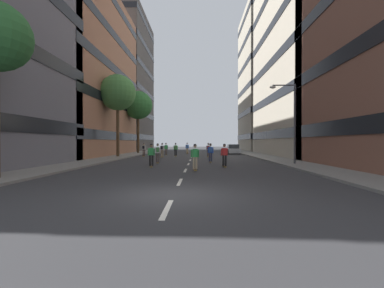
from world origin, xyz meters
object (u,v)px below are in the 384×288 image
(street_tree_near, at_px, (138,105))
(streetlamp_right, at_px, (290,115))
(skater_1, at_px, (208,149))
(skater_0, at_px, (195,156))
(skater_2, at_px, (211,152))
(parked_car_near, at_px, (233,150))
(skater_4, at_px, (144,149))
(skater_10, at_px, (224,154))
(street_tree_mid, at_px, (118,93))
(skater_7, at_px, (187,147))
(skater_3, at_px, (166,148))
(skater_8, at_px, (162,149))
(skater_6, at_px, (151,154))
(skater_9, at_px, (158,152))
(skater_5, at_px, (176,149))

(street_tree_near, relative_size, streetlamp_right, 1.55)
(streetlamp_right, xyz_separation_m, skater_1, (-6.28, 11.58, -3.12))
(skater_0, xyz_separation_m, skater_2, (1.33, 6.85, 0.03))
(parked_car_near, distance_m, skater_0, 24.87)
(skater_4, distance_m, skater_10, 17.23)
(street_tree_mid, xyz_separation_m, skater_4, (2.64, 2.62, -6.89))
(skater_1, relative_size, skater_7, 1.00)
(streetlamp_right, bearing_deg, skater_10, -162.41)
(street_tree_near, height_order, skater_1, street_tree_near)
(streetlamp_right, bearing_deg, street_tree_mid, 149.69)
(skater_1, relative_size, skater_3, 1.00)
(street_tree_near, relative_size, skater_8, 5.67)
(skater_3, relative_size, skater_10, 1.00)
(skater_2, xyz_separation_m, skater_10, (0.86, -4.43, -0.03))
(skater_8, distance_m, skater_10, 14.15)
(skater_8, bearing_deg, skater_10, -62.60)
(parked_car_near, relative_size, skater_6, 2.47)
(skater_7, bearing_deg, skater_9, -95.53)
(skater_0, xyz_separation_m, skater_1, (1.44, 15.76, 0.03))
(streetlamp_right, xyz_separation_m, skater_8, (-12.05, 10.81, -3.12))
(parked_car_near, height_order, streetlamp_right, streetlamp_right)
(skater_4, distance_m, skater_7, 9.31)
(skater_10, bearing_deg, street_tree_mid, 134.86)
(street_tree_mid, bearing_deg, skater_0, -55.99)
(skater_1, xyz_separation_m, skater_2, (-0.11, -8.91, 0.00))
(parked_car_near, xyz_separation_m, skater_2, (-4.35, -17.36, 0.32))
(skater_2, distance_m, skater_5, 11.07)
(skater_1, distance_m, skater_10, 13.36)
(parked_car_near, distance_m, skater_9, 20.44)
(skater_3, bearing_deg, skater_9, -85.77)
(skater_5, bearing_deg, skater_8, -125.18)
(skater_0, distance_m, skater_4, 18.38)
(skater_6, bearing_deg, streetlamp_right, 9.63)
(streetlamp_right, bearing_deg, skater_6, -170.37)
(streetlamp_right, height_order, skater_5, streetlamp_right)
(parked_car_near, bearing_deg, street_tree_near, 176.62)
(skater_5, distance_m, skater_9, 11.21)
(street_tree_near, distance_m, skater_3, 10.02)
(skater_1, relative_size, skater_8, 1.00)
(skater_6, xyz_separation_m, skater_9, (-0.08, 3.61, 0.03))
(parked_car_near, distance_m, skater_6, 23.70)
(parked_car_near, relative_size, streetlamp_right, 0.68)
(skater_9, bearing_deg, skater_6, -88.66)
(skater_4, height_order, skater_10, same)
(street_tree_near, bearing_deg, skater_9, -71.98)
(skater_0, xyz_separation_m, skater_9, (-3.44, 5.91, 0.03))
(skater_4, height_order, skater_8, same)
(street_tree_mid, relative_size, skater_2, 5.62)
(skater_4, relative_size, skater_5, 1.00)
(skater_0, height_order, skater_6, same)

